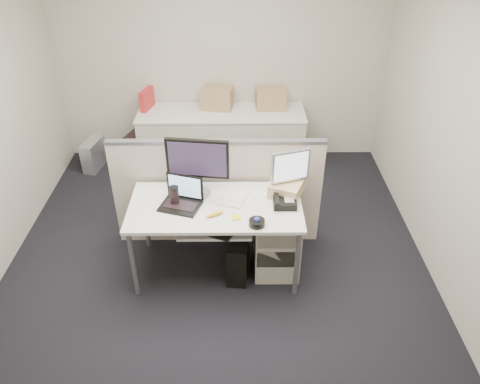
{
  "coord_description": "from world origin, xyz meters",
  "views": [
    {
      "loc": [
        0.19,
        -3.29,
        3.09
      ],
      "look_at": [
        0.22,
        0.15,
        0.77
      ],
      "focal_mm": 35.0,
      "sensor_mm": 36.0,
      "label": 1
    }
  ],
  "objects_px": {
    "desk": "(216,211)",
    "monitor_main": "(198,168)",
    "desk_phone": "(285,203)",
    "laptop": "(179,195)"
  },
  "relations": [
    {
      "from": "desk",
      "to": "monitor_main",
      "type": "height_order",
      "value": "monitor_main"
    },
    {
      "from": "desk_phone",
      "to": "desk",
      "type": "bearing_deg",
      "value": 179.16
    },
    {
      "from": "monitor_main",
      "to": "laptop",
      "type": "bearing_deg",
      "value": -119.76
    },
    {
      "from": "desk",
      "to": "desk_phone",
      "type": "height_order",
      "value": "desk_phone"
    },
    {
      "from": "monitor_main",
      "to": "laptop",
      "type": "relative_size",
      "value": 1.64
    },
    {
      "from": "laptop",
      "to": "desk_phone",
      "type": "xyz_separation_m",
      "value": [
        0.9,
        0.01,
        -0.09
      ]
    },
    {
      "from": "desk",
      "to": "desk_phone",
      "type": "xyz_separation_m",
      "value": [
        0.6,
        -0.01,
        0.1
      ]
    },
    {
      "from": "desk",
      "to": "laptop",
      "type": "bearing_deg",
      "value": -176.19
    },
    {
      "from": "monitor_main",
      "to": "desk_phone",
      "type": "xyz_separation_m",
      "value": [
        0.75,
        -0.19,
        -0.24
      ]
    },
    {
      "from": "desk",
      "to": "laptop",
      "type": "xyz_separation_m",
      "value": [
        -0.3,
        -0.02,
        0.19
      ]
    }
  ]
}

